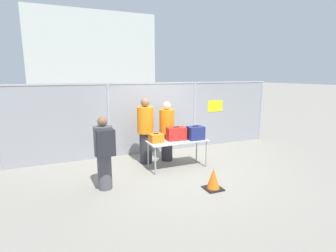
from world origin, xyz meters
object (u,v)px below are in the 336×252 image
security_worker_near (167,131)px  utility_trailer (144,124)px  security_worker_far (145,130)px  inspection_table (178,143)px  traffic_cone (213,180)px  suitcase_orange (156,138)px  suitcase_red (176,134)px  traveler_hooded (104,151)px  suitcase_navy (195,133)px

security_worker_near → utility_trailer: bearing=-107.4°
security_worker_far → inspection_table: bearing=130.6°
security_worker_near → traffic_cone: (0.15, -2.26, -0.68)m
security_worker_near → suitcase_orange: bearing=37.5°
security_worker_far → suitcase_red: bearing=134.5°
traveler_hooded → traffic_cone: bearing=-8.2°
suitcase_orange → traffic_cone: 1.91m
utility_trailer → inspection_table: bearing=-96.2°
inspection_table → security_worker_near: security_worker_near is taller
inspection_table → security_worker_near: bearing=91.1°
suitcase_navy → traffic_cone: suitcase_navy is taller
security_worker_far → utility_trailer: security_worker_far is taller
inspection_table → traveler_hooded: (-2.05, -0.64, 0.21)m
suitcase_red → security_worker_near: 0.61m
suitcase_red → traveler_hooded: size_ratio=0.32×
suitcase_red → security_worker_near: security_worker_near is taller
traveler_hooded → suitcase_navy: bearing=27.2°
suitcase_orange → traveler_hooded: 1.64m
suitcase_red → suitcase_navy: size_ratio=1.23×
utility_trailer → traveler_hooded: bearing=-116.7°
traveler_hooded → utility_trailer: size_ratio=0.46×
suitcase_red → traffic_cone: 1.80m
suitcase_orange → security_worker_far: (-0.08, 0.64, 0.09)m
security_worker_near → security_worker_far: size_ratio=0.93×
suitcase_orange → security_worker_far: size_ratio=0.19×
traveler_hooded → utility_trailer: (2.52, 5.02, -0.49)m
traveler_hooded → security_worker_near: (2.04, 1.34, 0.00)m
inspection_table → traffic_cone: (0.14, -1.56, -0.47)m
utility_trailer → traffic_cone: bearing=-93.3°
utility_trailer → security_worker_far: bearing=-107.2°
suitcase_red → suitcase_navy: (0.50, -0.16, 0.01)m
utility_trailer → traffic_cone: 5.95m
suitcase_navy → traveler_hooded: 2.62m
inspection_table → suitcase_navy: 0.57m
inspection_table → utility_trailer: inspection_table is taller
inspection_table → traveler_hooded: bearing=-162.6°
suitcase_red → suitcase_navy: 0.53m
suitcase_orange → utility_trailer: bearing=76.2°
traffic_cone → inspection_table: bearing=95.0°
suitcase_orange → traveler_hooded: traveler_hooded is taller
traveler_hooded → suitcase_orange: bearing=40.8°
suitcase_orange → suitcase_navy: bearing=-7.9°
suitcase_navy → traveler_hooded: size_ratio=0.26×
traveler_hooded → utility_trailer: traveler_hooded is taller
traveler_hooded → security_worker_far: (1.39, 1.36, 0.06)m
inspection_table → security_worker_near: 0.73m
suitcase_orange → utility_trailer: (1.06, 4.29, -0.46)m
suitcase_navy → security_worker_far: bearing=146.0°
security_worker_far → traffic_cone: size_ratio=3.89×
suitcase_orange → traffic_cone: (0.72, -1.64, -0.65)m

